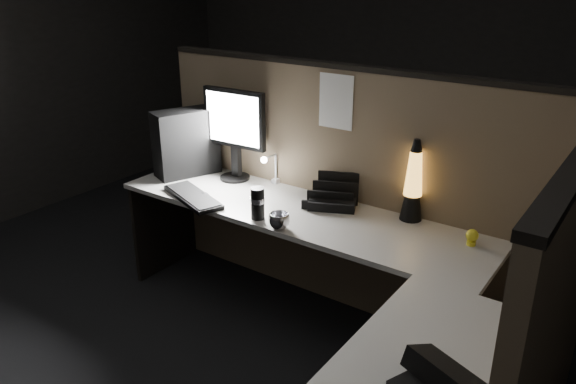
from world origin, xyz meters
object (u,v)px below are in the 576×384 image
Objects in this scene: keyboard at (193,197)px; monitor at (234,126)px; pc_tower at (186,143)px; lava_lamp at (413,187)px.

monitor is at bearing 112.66° from keyboard.
lava_lamp is at bearing 28.27° from pc_tower.
pc_tower reaches higher than keyboard.
lava_lamp is (1.21, 0.06, -0.17)m from monitor.
pc_tower is at bearing -161.82° from monitor.
pc_tower is 0.50m from keyboard.
keyboard is at bearing -20.33° from pc_tower.
pc_tower is at bearing 158.37° from keyboard.
lava_lamp reaches higher than keyboard.
pc_tower is 0.37m from monitor.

